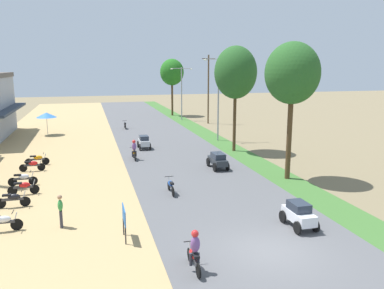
{
  "coord_description": "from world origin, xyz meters",
  "views": [
    {
      "loc": [
        -7.0,
        -13.65,
        7.65
      ],
      "look_at": [
        0.88,
        15.91,
        1.44
      ],
      "focal_mm": 36.38,
      "sensor_mm": 36.0,
      "label": 1
    }
  ],
  "objects_px": {
    "pedestrian_on_shoulder": "(60,209)",
    "parked_motorbike_sixth": "(37,159)",
    "parked_motorbike_fifth": "(32,165)",
    "parked_motorbike_third": "(24,187)",
    "streetlamp_near": "(218,94)",
    "motorbike_ahead_third": "(134,150)",
    "streetlamp_mid": "(182,90)",
    "street_signboard": "(124,217)",
    "utility_pole_near": "(208,88)",
    "vendor_umbrella": "(46,115)",
    "car_hatchback_white": "(299,214)",
    "parked_motorbike_fourth": "(23,178)",
    "parked_motorbike_nearest": "(3,221)",
    "median_tree_second": "(236,73)",
    "car_sedan_charcoal": "(218,160)",
    "motorbike_ahead_fourth": "(125,125)",
    "motorbike_ahead_second": "(171,185)",
    "parked_motorbike_second": "(13,199)",
    "motorbike_foreground_rider": "(194,251)",
    "median_tree_third": "(172,72)",
    "car_hatchback_silver": "(144,142)"
  },
  "relations": [
    {
      "from": "parked_motorbike_third",
      "to": "streetlamp_near",
      "type": "height_order",
      "value": "streetlamp_near"
    },
    {
      "from": "pedestrian_on_shoulder",
      "to": "motorbike_ahead_third",
      "type": "relative_size",
      "value": 0.9
    },
    {
      "from": "motorbike_ahead_second",
      "to": "streetlamp_near",
      "type": "bearing_deg",
      "value": 62.1
    },
    {
      "from": "street_signboard",
      "to": "utility_pole_near",
      "type": "distance_m",
      "value": 36.45
    },
    {
      "from": "streetlamp_mid",
      "to": "utility_pole_near",
      "type": "distance_m",
      "value": 4.85
    },
    {
      "from": "car_hatchback_white",
      "to": "parked_motorbike_third",
      "type": "bearing_deg",
      "value": 147.36
    },
    {
      "from": "parked_motorbike_nearest",
      "to": "motorbike_ahead_fourth",
      "type": "relative_size",
      "value": 1.0
    },
    {
      "from": "parked_motorbike_fifth",
      "to": "car_hatchback_silver",
      "type": "bearing_deg",
      "value": 32.42
    },
    {
      "from": "pedestrian_on_shoulder",
      "to": "utility_pole_near",
      "type": "xyz_separation_m",
      "value": [
        17.04,
        31.24,
        3.75
      ]
    },
    {
      "from": "car_sedan_charcoal",
      "to": "motorbike_ahead_fourth",
      "type": "bearing_deg",
      "value": 103.37
    },
    {
      "from": "motorbike_ahead_second",
      "to": "motorbike_ahead_fourth",
      "type": "relative_size",
      "value": 1.0
    },
    {
      "from": "parked_motorbike_sixth",
      "to": "parked_motorbike_fifth",
      "type": "bearing_deg",
      "value": -94.34
    },
    {
      "from": "car_hatchback_silver",
      "to": "motorbike_ahead_fourth",
      "type": "distance_m",
      "value": 12.3
    },
    {
      "from": "median_tree_third",
      "to": "motorbike_ahead_fourth",
      "type": "height_order",
      "value": "median_tree_third"
    },
    {
      "from": "vendor_umbrella",
      "to": "pedestrian_on_shoulder",
      "type": "height_order",
      "value": "vendor_umbrella"
    },
    {
      "from": "pedestrian_on_shoulder",
      "to": "utility_pole_near",
      "type": "height_order",
      "value": "utility_pole_near"
    },
    {
      "from": "parked_motorbike_fifth",
      "to": "motorbike_ahead_third",
      "type": "height_order",
      "value": "motorbike_ahead_third"
    },
    {
      "from": "street_signboard",
      "to": "utility_pole_near",
      "type": "xyz_separation_m",
      "value": [
        14.24,
        33.36,
        3.61
      ]
    },
    {
      "from": "car_hatchback_white",
      "to": "car_sedan_charcoal",
      "type": "distance_m",
      "value": 11.27
    },
    {
      "from": "street_signboard",
      "to": "pedestrian_on_shoulder",
      "type": "xyz_separation_m",
      "value": [
        -2.8,
        2.12,
        -0.14
      ]
    },
    {
      "from": "median_tree_third",
      "to": "utility_pole_near",
      "type": "height_order",
      "value": "utility_pole_near"
    },
    {
      "from": "parked_motorbike_second",
      "to": "car_sedan_charcoal",
      "type": "distance_m",
      "value": 14.22
    },
    {
      "from": "streetlamp_near",
      "to": "motorbike_ahead_second",
      "type": "height_order",
      "value": "streetlamp_near"
    },
    {
      "from": "utility_pole_near",
      "to": "motorbike_ahead_third",
      "type": "relative_size",
      "value": 5.03
    },
    {
      "from": "parked_motorbike_fourth",
      "to": "motorbike_foreground_rider",
      "type": "distance_m",
      "value": 15.28
    },
    {
      "from": "car_hatchback_silver",
      "to": "motorbike_ahead_second",
      "type": "distance_m",
      "value": 13.29
    },
    {
      "from": "median_tree_third",
      "to": "parked_motorbike_third",
      "type": "bearing_deg",
      "value": -115.38
    },
    {
      "from": "parked_motorbike_third",
      "to": "street_signboard",
      "type": "xyz_separation_m",
      "value": [
        5.26,
        -7.77,
        0.55
      ]
    },
    {
      "from": "utility_pole_near",
      "to": "motorbike_ahead_third",
      "type": "height_order",
      "value": "utility_pole_near"
    },
    {
      "from": "parked_motorbike_nearest",
      "to": "median_tree_second",
      "type": "relative_size",
      "value": 0.19
    },
    {
      "from": "parked_motorbike_second",
      "to": "median_tree_second",
      "type": "bearing_deg",
      "value": 31.85
    },
    {
      "from": "motorbike_foreground_rider",
      "to": "parked_motorbike_second",
      "type": "bearing_deg",
      "value": 130.75
    },
    {
      "from": "parked_motorbike_sixth",
      "to": "car_sedan_charcoal",
      "type": "bearing_deg",
      "value": -19.36
    },
    {
      "from": "vendor_umbrella",
      "to": "median_tree_third",
      "type": "relative_size",
      "value": 0.29
    },
    {
      "from": "parked_motorbike_fifth",
      "to": "car_sedan_charcoal",
      "type": "xyz_separation_m",
      "value": [
        13.33,
        -2.81,
        0.19
      ]
    },
    {
      "from": "parked_motorbike_fourth",
      "to": "pedestrian_on_shoulder",
      "type": "distance_m",
      "value": 8.08
    },
    {
      "from": "car_sedan_charcoal",
      "to": "median_tree_third",
      "type": "bearing_deg",
      "value": 83.92
    },
    {
      "from": "median_tree_second",
      "to": "car_sedan_charcoal",
      "type": "xyz_separation_m",
      "value": [
        -3.44,
        -5.59,
        -6.31
      ]
    },
    {
      "from": "street_signboard",
      "to": "utility_pole_near",
      "type": "bearing_deg",
      "value": 66.88
    },
    {
      "from": "parked_motorbike_third",
      "to": "street_signboard",
      "type": "relative_size",
      "value": 1.2
    },
    {
      "from": "parked_motorbike_fifth",
      "to": "vendor_umbrella",
      "type": "height_order",
      "value": "vendor_umbrella"
    },
    {
      "from": "parked_motorbike_fifth",
      "to": "streetlamp_near",
      "type": "xyz_separation_m",
      "value": [
        16.99,
        8.0,
        4.31
      ]
    },
    {
      "from": "car_sedan_charcoal",
      "to": "motorbike_foreground_rider",
      "type": "relative_size",
      "value": 1.26
    },
    {
      "from": "pedestrian_on_shoulder",
      "to": "parked_motorbike_sixth",
      "type": "bearing_deg",
      "value": 100.94
    },
    {
      "from": "motorbike_ahead_third",
      "to": "streetlamp_mid",
      "type": "bearing_deg",
      "value": 67.32
    },
    {
      "from": "parked_motorbike_fourth",
      "to": "motorbike_ahead_second",
      "type": "xyz_separation_m",
      "value": [
        8.86,
        -4.02,
        0.02
      ]
    },
    {
      "from": "motorbike_foreground_rider",
      "to": "streetlamp_near",
      "type": "bearing_deg",
      "value": 69.42
    },
    {
      "from": "car_hatchback_white",
      "to": "pedestrian_on_shoulder",
      "type": "bearing_deg",
      "value": 164.99
    },
    {
      "from": "parked_motorbike_fourth",
      "to": "utility_pole_near",
      "type": "bearing_deg",
      "value": 50.05
    },
    {
      "from": "parked_motorbike_third",
      "to": "streetlamp_near",
      "type": "relative_size",
      "value": 0.21
    }
  ]
}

